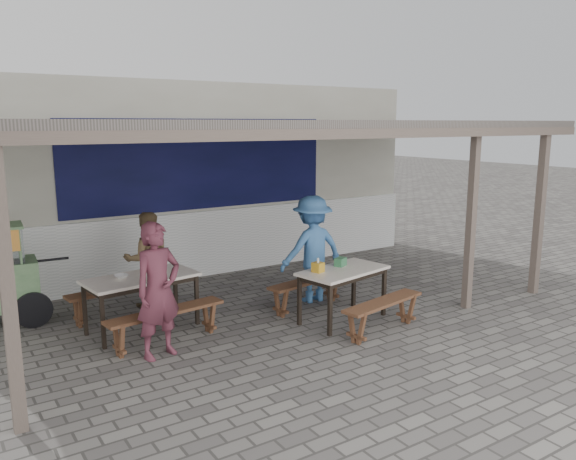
# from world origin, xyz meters

# --- Properties ---
(ground) EXTENTS (60.00, 60.00, 0.00)m
(ground) POSITION_xyz_m (0.00, 0.00, 0.00)
(ground) COLOR slate
(ground) RESTS_ON ground
(back_wall) EXTENTS (9.00, 1.28, 3.50)m
(back_wall) POSITION_xyz_m (-0.00, 3.58, 1.72)
(back_wall) COLOR beige
(back_wall) RESTS_ON ground
(warung_roof) EXTENTS (9.00, 4.21, 2.81)m
(warung_roof) POSITION_xyz_m (0.02, 0.90, 2.71)
(warung_roof) COLOR #625A54
(warung_roof) RESTS_ON ground
(table_left) EXTENTS (1.54, 0.90, 0.75)m
(table_left) POSITION_xyz_m (-2.10, 0.88, 0.67)
(table_left) COLOR white
(table_left) RESTS_ON ground
(bench_left_street) EXTENTS (1.59, 0.47, 0.45)m
(bench_left_street) POSITION_xyz_m (-2.02, 0.22, 0.34)
(bench_left_street) COLOR brown
(bench_left_street) RESTS_ON ground
(bench_left_wall) EXTENTS (1.59, 0.47, 0.45)m
(bench_left_wall) POSITION_xyz_m (-2.19, 1.54, 0.34)
(bench_left_wall) COLOR brown
(bench_left_wall) RESTS_ON ground
(table_right) EXTENTS (1.40, 0.92, 0.75)m
(table_right) POSITION_xyz_m (0.41, -0.30, 0.67)
(table_right) COLOR white
(table_right) RESTS_ON ground
(bench_right_street) EXTENTS (1.43, 0.54, 0.45)m
(bench_right_street) POSITION_xyz_m (0.55, -1.00, 0.33)
(bench_right_street) COLOR brown
(bench_right_street) RESTS_ON ground
(bench_right_wall) EXTENTS (1.43, 0.54, 0.45)m
(bench_right_wall) POSITION_xyz_m (0.28, 0.39, 0.33)
(bench_right_wall) COLOR brown
(bench_right_wall) RESTS_ON ground
(patron_street_side) EXTENTS (0.68, 0.53, 1.65)m
(patron_street_side) POSITION_xyz_m (-2.22, -0.09, 0.82)
(patron_street_side) COLOR brown
(patron_street_side) RESTS_ON ground
(patron_wall_side) EXTENTS (0.79, 0.67, 1.46)m
(patron_wall_side) POSITION_xyz_m (-1.68, 1.83, 0.73)
(patron_wall_side) COLOR brown
(patron_wall_side) RESTS_ON ground
(patron_right_table) EXTENTS (1.11, 0.68, 1.68)m
(patron_right_table) POSITION_xyz_m (0.57, 0.67, 0.84)
(patron_right_table) COLOR #4074B2
(patron_right_table) RESTS_ON ground
(tissue_box) EXTENTS (0.17, 0.17, 0.14)m
(tissue_box) POSITION_xyz_m (0.03, -0.23, 0.82)
(tissue_box) COLOR gold
(tissue_box) RESTS_ON table_right
(donation_box) EXTENTS (0.21, 0.18, 0.12)m
(donation_box) POSITION_xyz_m (0.50, -0.14, 0.81)
(donation_box) COLOR #347548
(donation_box) RESTS_ON table_right
(condiment_jar) EXTENTS (0.08, 0.08, 0.09)m
(condiment_jar) POSITION_xyz_m (-1.95, 1.06, 0.80)
(condiment_jar) COLOR beige
(condiment_jar) RESTS_ON table_left
(condiment_bowl) EXTENTS (0.19, 0.19, 0.04)m
(condiment_bowl) POSITION_xyz_m (-2.35, 0.95, 0.77)
(condiment_bowl) COLOR silver
(condiment_bowl) RESTS_ON table_left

